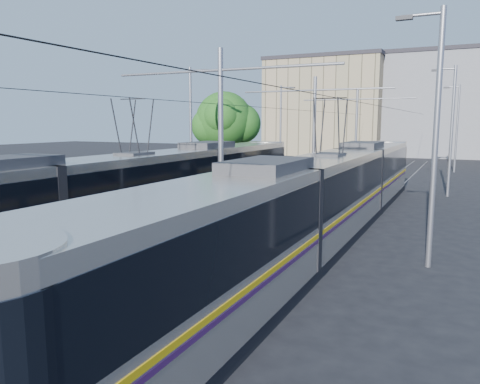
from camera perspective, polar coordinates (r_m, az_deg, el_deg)
The scene contains 13 objects.
ground at distance 12.22m, azimuth -20.76°, elevation -14.11°, with size 160.00×160.00×0.00m, color black.
platform at distance 26.40m, azimuth 6.94°, elevation -1.26°, with size 4.00×50.00×0.30m, color gray.
tactile_strip_left at distance 26.87m, azimuth 4.02°, elevation -0.71°, with size 0.70×50.00×0.01m, color gray.
tactile_strip_right at distance 25.96m, azimuth 9.97°, elevation -1.14°, with size 0.70×50.00×0.01m, color gray.
rails at distance 26.43m, azimuth 6.93°, elevation -1.55°, with size 8.71×70.00×0.03m.
tram_left at distance 19.42m, azimuth -12.59°, elevation -0.24°, with size 2.43×29.51×5.50m.
tram_right at distance 18.67m, azimuth 10.72°, elevation -0.07°, with size 2.43×31.69×5.50m.
catenary at distance 23.35m, azimuth 4.84°, elevation 8.30°, with size 9.20×70.00×7.00m.
street_lamps at distance 29.85m, azimuth 9.59°, elevation 7.58°, with size 15.18×38.22×8.00m.
shelter at distance 23.48m, azimuth 6.23°, elevation 0.65°, with size 0.67×1.01×2.11m.
tree at distance 36.12m, azimuth -1.41°, elevation 8.63°, with size 4.77×4.41×6.93m.
building_left at distance 70.14m, azimuth 10.75°, elevation 10.17°, with size 16.32×12.24×13.68m.
building_centre at distance 71.73m, azimuth 24.23°, elevation 9.66°, with size 18.36×14.28×13.98m.
Camera 1 is at (8.36, -7.65, 4.58)m, focal length 35.00 mm.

